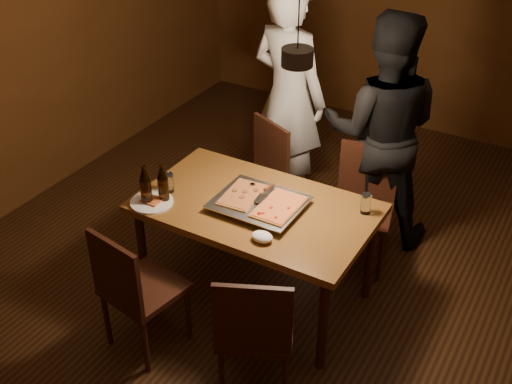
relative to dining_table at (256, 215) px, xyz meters
The scene contains 19 objects.
room_shell 0.76m from the dining_table, 23.28° to the left, with size 6.00×6.00×6.00m.
dining_table is the anchor object (origin of this frame).
chair_far_left 0.84m from the dining_table, 118.03° to the left, with size 0.56×0.56×0.49m.
chair_far_right 0.91m from the dining_table, 60.45° to the left, with size 0.51×0.51×0.49m.
chair_near_left 0.90m from the dining_table, 115.44° to the right, with size 0.49×0.49×0.49m.
chair_near_right 0.86m from the dining_table, 60.35° to the right, with size 0.56×0.56×0.49m.
pizza_tray 0.10m from the dining_table, 26.26° to the right, with size 0.55×0.45×0.05m, color silver.
pizza_meat 0.16m from the dining_table, behind, with size 0.21×0.34×0.02m, color maroon.
pizza_cheese 0.22m from the dining_table, ahead, with size 0.23×0.37×0.02m, color gold.
spatula 0.14m from the dining_table, ahead, with size 0.09×0.24×0.04m, color silver, non-canonical shape.
beer_bottle_a 0.73m from the dining_table, 151.25° to the right, with size 0.07×0.07×0.28m.
beer_bottle_b 0.63m from the dining_table, 154.72° to the right, with size 0.07×0.07×0.27m.
water_glass_left 0.62m from the dining_table, 165.80° to the right, with size 0.08×0.08×0.13m, color silver.
water_glass_right 0.70m from the dining_table, 23.40° to the left, with size 0.06×0.06×0.13m, color silver.
plate_slice 0.67m from the dining_table, 151.81° to the right, with size 0.28×0.28×0.03m.
napkin 0.39m from the dining_table, 54.40° to the right, with size 0.13×0.10×0.06m, color white.
diner_white 1.33m from the dining_table, 108.74° to the left, with size 0.67×0.44×1.85m, color white.
diner_dark 1.21m from the dining_table, 69.96° to the left, with size 0.87×0.67×1.78m, color black.
pendant_lamp 1.11m from the dining_table, 23.28° to the left, with size 0.18×0.18×1.10m.
Camera 1 is at (1.50, -3.03, 3.03)m, focal length 45.00 mm.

